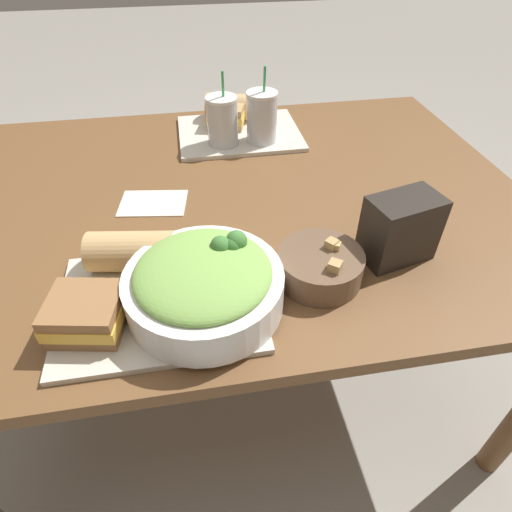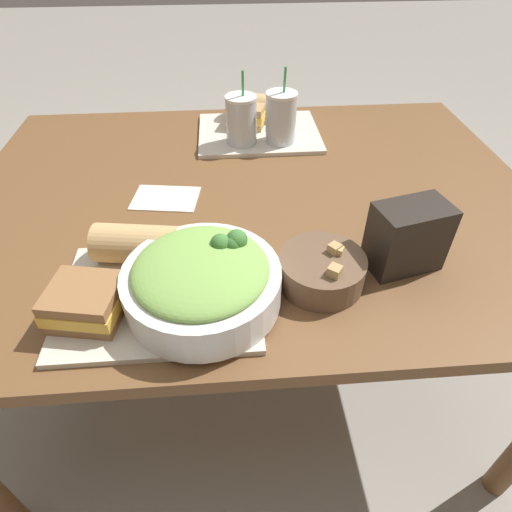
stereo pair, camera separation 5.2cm
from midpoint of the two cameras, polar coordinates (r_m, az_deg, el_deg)
name	(u,v)px [view 2 (the right image)]	position (r m, az deg, el deg)	size (l,w,h in m)	color
ground_plane	(253,360)	(1.56, 0.61, -13.75)	(12.00, 12.00, 0.00)	gray
dining_table	(252,218)	(1.12, 0.83, 5.03)	(1.41, 1.06, 0.70)	brown
tray_near	(161,296)	(0.80, -10.73, -5.27)	(0.36, 0.29, 0.01)	beige
tray_far	(259,133)	(1.36, 1.53, 16.06)	(0.36, 0.29, 0.01)	beige
salad_bowl	(202,280)	(0.74, -5.17, -3.21)	(0.28, 0.28, 0.12)	white
soup_bowl	(322,269)	(0.82, 10.59, -1.82)	(0.16, 0.16, 0.08)	brown
sandwich_near	(86,302)	(0.77, -19.95, -5.84)	(0.14, 0.13, 0.06)	olive
baguette_near	(138,244)	(0.85, -13.81, 1.49)	(0.17, 0.10, 0.08)	tan
sandwich_far	(247,115)	(1.38, -0.02, 18.31)	(0.13, 0.13, 0.06)	tan
baguette_far	(251,106)	(1.43, 0.47, 19.35)	(0.15, 0.11, 0.08)	tan
drink_cup_dark	(241,121)	(1.26, -0.73, 17.48)	(0.09, 0.09, 0.20)	silver
drink_cup_red	(281,119)	(1.27, 4.57, 17.71)	(0.09, 0.09, 0.21)	silver
chip_bag	(407,237)	(0.88, 21.17, 2.34)	(0.16, 0.12, 0.14)	#28231E
napkin_folded	(166,198)	(1.07, -10.58, 7.55)	(0.17, 0.13, 0.00)	silver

